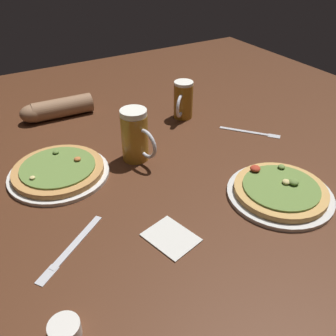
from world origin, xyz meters
TOP-DOWN VIEW (x-y plane):
  - ground_plane at (0.00, 0.00)m, footprint 2.40×2.40m
  - pizza_plate_near at (0.22, -0.26)m, footprint 0.31×0.31m
  - pizza_plate_far at (-0.30, 0.16)m, footprint 0.31×0.31m
  - beer_mug_dark at (-0.05, 0.13)m, footprint 0.09×0.15m
  - beer_mug_amber at (0.25, 0.31)m, footprint 0.11×0.11m
  - ramekin_sauce at (-0.45, -0.37)m, footprint 0.06×0.06m
  - napkin_folded at (-0.14, -0.25)m, footprint 0.13×0.15m
  - fork_left at (0.41, 0.07)m, footprint 0.16×0.19m
  - knife_right at (-0.37, -0.16)m, footprint 0.21×0.16m
  - diner_arm at (-0.20, 0.57)m, footprint 0.29×0.09m

SIDE VIEW (x-z plane):
  - ground_plane at x=0.00m, z-range -0.03..0.00m
  - fork_left at x=0.41m, z-range 0.00..0.01m
  - knife_right at x=-0.37m, z-range 0.00..0.01m
  - napkin_folded at x=-0.14m, z-range 0.00..0.01m
  - pizza_plate_far at x=-0.30m, z-range -0.01..0.04m
  - pizza_plate_near at x=0.22m, z-range -0.01..0.04m
  - ramekin_sauce at x=-0.45m, z-range 0.00..0.03m
  - diner_arm at x=-0.20m, z-range 0.00..0.08m
  - beer_mug_amber at x=0.25m, z-range 0.00..0.15m
  - beer_mug_dark at x=-0.05m, z-range 0.00..0.18m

